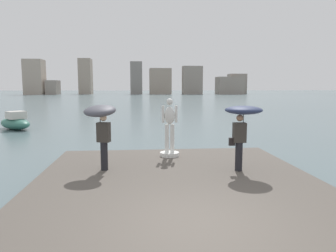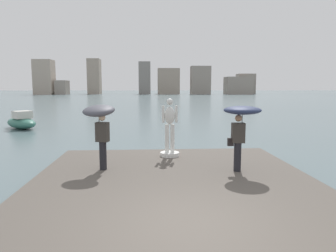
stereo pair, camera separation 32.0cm
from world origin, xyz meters
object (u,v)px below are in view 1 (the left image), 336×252
onlooker_left (101,119)px  onlooker_right (242,118)px  statue_white_figure (170,133)px  boat_mid (15,122)px

onlooker_left → onlooker_right: bearing=-6.3°
statue_white_figure → boat_mid: (-9.73, 11.26, -0.78)m
onlooker_right → onlooker_left: bearing=173.7°
statue_white_figure → onlooker_left: 2.94m
onlooker_left → onlooker_right: size_ratio=1.04×
statue_white_figure → onlooker_left: statue_white_figure is taller
statue_white_figure → onlooker_right: size_ratio=1.07×
statue_white_figure → onlooker_right: 3.06m
onlooker_left → onlooker_right: onlooker_left is taller
statue_white_figure → boat_mid: statue_white_figure is taller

